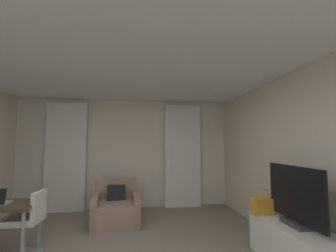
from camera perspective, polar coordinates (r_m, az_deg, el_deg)
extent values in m
cube|color=beige|center=(5.50, -10.71, -7.02)|extent=(5.12, 0.06, 2.60)
cube|color=beige|center=(3.38, 35.11, -7.91)|extent=(0.06, 6.12, 2.60)
cube|color=white|center=(2.70, -13.15, 19.25)|extent=(5.12, 6.12, 0.06)
cube|color=silver|center=(5.60, -25.09, -7.14)|extent=(0.90, 0.06, 2.50)
cube|color=silver|center=(5.49, 3.84, -7.62)|extent=(0.90, 0.06, 2.50)
cube|color=#997A66|center=(4.65, -13.42, -21.09)|extent=(0.94, 0.93, 0.43)
cube|color=#997A66|center=(4.90, -13.28, -15.40)|extent=(0.88, 0.21, 0.37)
cube|color=#997A66|center=(4.64, -8.45, -20.29)|extent=(0.19, 0.87, 0.57)
cube|color=#997A66|center=(4.64, -18.34, -20.10)|extent=(0.19, 0.87, 0.57)
cube|color=black|center=(4.69, -13.33, -16.98)|extent=(0.37, 0.23, 0.37)
cylinder|color=#99999E|center=(3.99, -30.51, -21.41)|extent=(0.04, 0.04, 0.70)
cylinder|color=#99999E|center=(3.57, -33.70, -23.43)|extent=(0.04, 0.04, 0.70)
cylinder|color=gray|center=(3.90, -33.40, -23.55)|extent=(0.06, 0.06, 0.46)
cube|color=silver|center=(3.82, -33.21, -19.74)|extent=(0.41, 0.41, 0.08)
cube|color=silver|center=(3.70, -30.60, -17.01)|extent=(0.07, 0.36, 0.34)
cube|color=white|center=(3.44, 30.48, -25.73)|extent=(0.51, 1.31, 0.54)
cube|color=#333338|center=(3.33, 30.42, -21.03)|extent=(0.20, 0.36, 0.06)
cube|color=black|center=(3.24, 30.16, -14.87)|extent=(0.04, 0.93, 0.67)
cube|color=orange|center=(3.60, 23.35, -18.63)|extent=(0.30, 0.14, 0.22)
torus|color=orange|center=(3.57, 23.27, -16.14)|extent=(0.20, 0.02, 0.20)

